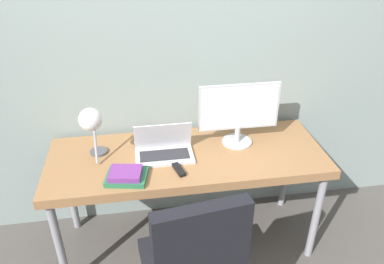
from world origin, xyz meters
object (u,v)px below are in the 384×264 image
(book_stack, at_px, (126,175))
(desk_lamp, at_px, (91,123))
(monitor, at_px, (239,111))
(laptop, at_px, (164,149))

(book_stack, bearing_deg, desk_lamp, 134.16)
(monitor, height_order, book_stack, monitor)
(laptop, xyz_separation_m, desk_lamp, (-0.41, -0.03, 0.25))
(desk_lamp, xyz_separation_m, book_stack, (0.18, -0.18, -0.26))
(laptop, xyz_separation_m, monitor, (0.50, 0.08, 0.19))
(laptop, relative_size, monitor, 0.69)
(monitor, relative_size, desk_lamp, 1.35)
(monitor, distance_m, book_stack, 0.82)
(desk_lamp, bearing_deg, book_stack, -45.84)
(laptop, distance_m, monitor, 0.54)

